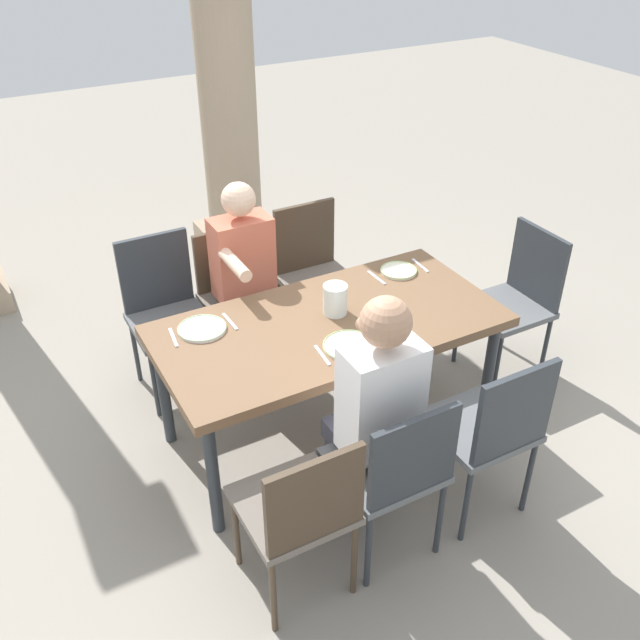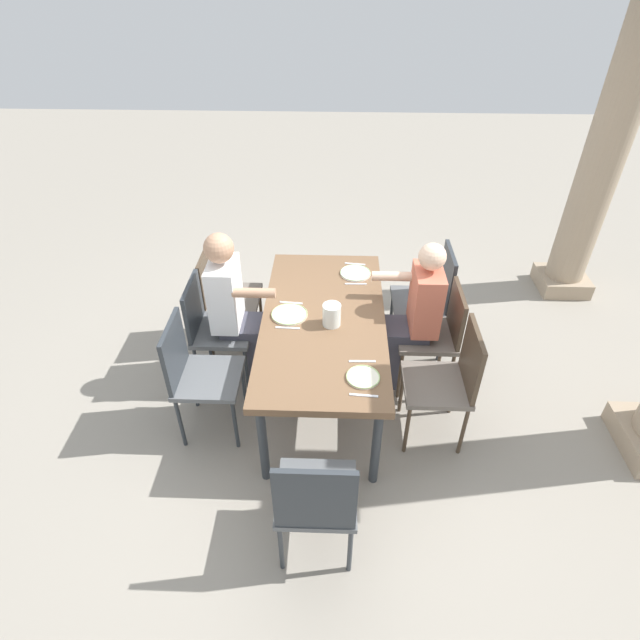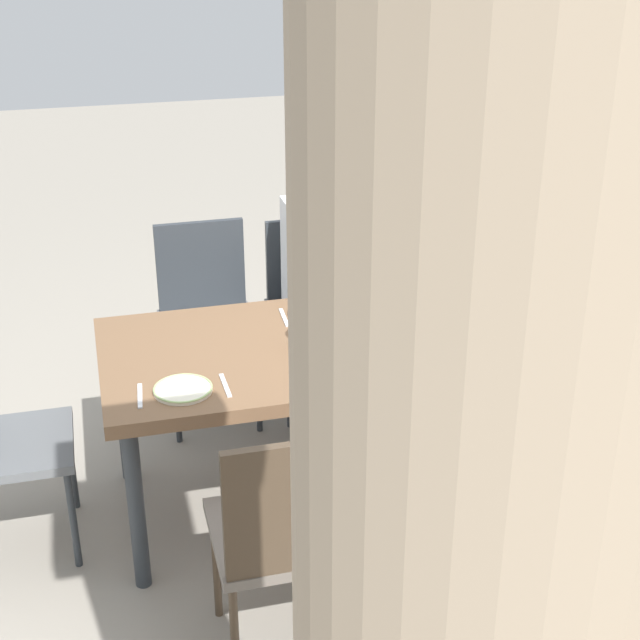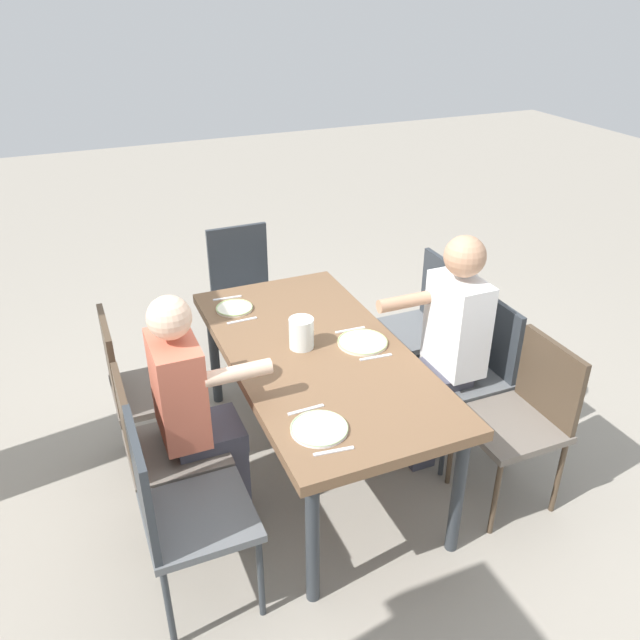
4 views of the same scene
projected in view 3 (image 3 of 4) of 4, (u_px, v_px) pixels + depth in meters
The scene contains 20 objects.
ground_plane at pixel (328, 496), 3.98m from camera, with size 16.00×16.00×0.00m, color gray.
dining_table at pixel (329, 355), 3.69m from camera, with size 1.77×0.87×0.74m.
chair_west_north at pixel (571, 483), 3.13m from camera, with size 0.44×0.44×0.94m.
chair_west_south at pixel (403, 292), 4.64m from camera, with size 0.44×0.44×0.88m.
chair_mid_north at pixel (444, 507), 3.04m from camera, with size 0.44×0.44×0.88m.
chair_mid_south at pixel (315, 299), 4.54m from camera, with size 0.44×0.44×0.90m.
chair_east_north at pixel (286, 530), 2.91m from camera, with size 0.44×0.44×0.93m.
chair_east_south at pixel (206, 308), 4.42m from camera, with size 0.44×0.44×0.93m.
diner_woman_green at pixel (427, 439), 3.15m from camera, with size 0.34×0.49×1.26m.
diner_man_white at pixel (324, 281), 4.29m from camera, with size 0.35×0.50×1.30m.
plate_0 at pixel (495, 348), 3.59m from camera, with size 0.25×0.25×0.02m.
fork_0 at pixel (531, 345), 3.62m from camera, with size 0.02×0.17×0.01m, color silver.
spoon_0 at pixel (459, 354), 3.56m from camera, with size 0.02×0.17×0.01m, color silver.
plate_1 at pixel (319, 312), 3.88m from camera, with size 0.26×0.26×0.02m.
fork_1 at pixel (354, 310), 3.92m from camera, with size 0.02×0.17×0.01m, color silver.
spoon_1 at pixel (284, 317), 3.85m from camera, with size 0.02×0.17×0.01m, color silver.
plate_2 at pixel (183, 389), 3.30m from camera, with size 0.21×0.21×0.02m.
fork_2 at pixel (225, 385), 3.33m from camera, with size 0.02×0.17×0.01m, color silver.
spoon_2 at pixel (140, 396), 3.26m from camera, with size 0.02×0.17×0.01m, color silver.
water_pitcher at pixel (316, 332), 3.57m from camera, with size 0.13×0.13×0.16m.
Camera 3 is at (0.86, 3.17, 2.37)m, focal length 52.70 mm.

